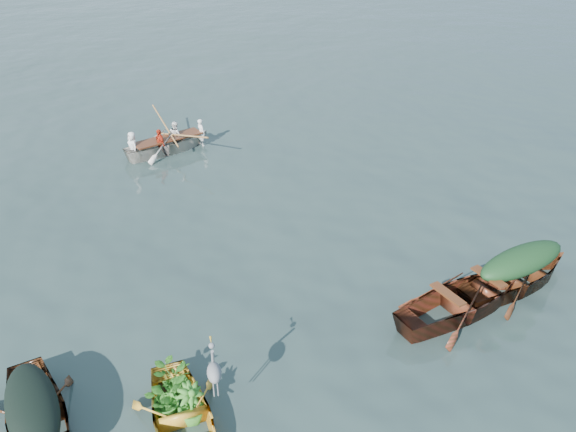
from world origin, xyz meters
name	(u,v)px	position (x,y,z in m)	size (l,w,h in m)	color
ground	(293,319)	(0.00, 0.00, 0.00)	(140.00, 140.00, 0.00)	#2C3E3B
green_tarp_boat	(515,288)	(4.72, 0.02, 0.00)	(1.28, 4.10, 0.94)	#44200F
open_wooden_boat	(463,311)	(3.32, -0.46, 0.00)	(1.39, 4.46, 1.04)	maroon
rowed_boat	(170,152)	(-2.12, 8.62, 0.00)	(1.19, 3.96, 0.92)	silver
dark_tarp_cover	(31,405)	(-4.28, -1.81, 0.64)	(0.73, 1.95, 0.40)	black
green_tarp_cover	(522,259)	(4.72, 0.02, 0.73)	(0.70, 2.25, 0.52)	#183B1A
thwart_benches	(468,289)	(3.32, -0.46, 0.54)	(0.83, 2.23, 0.04)	#4D2612
heron	(215,380)	(-1.63, -2.09, 0.87)	(0.28, 0.40, 0.92)	gray
dinghy_weeds	(174,374)	(-2.23, -1.69, 0.71)	(0.70, 0.90, 0.60)	#33671B
rowers	(167,127)	(-2.12, 8.62, 0.84)	(1.07, 2.77, 0.76)	silver
oars	(168,137)	(-2.12, 8.62, 0.49)	(2.60, 0.60, 0.06)	olive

